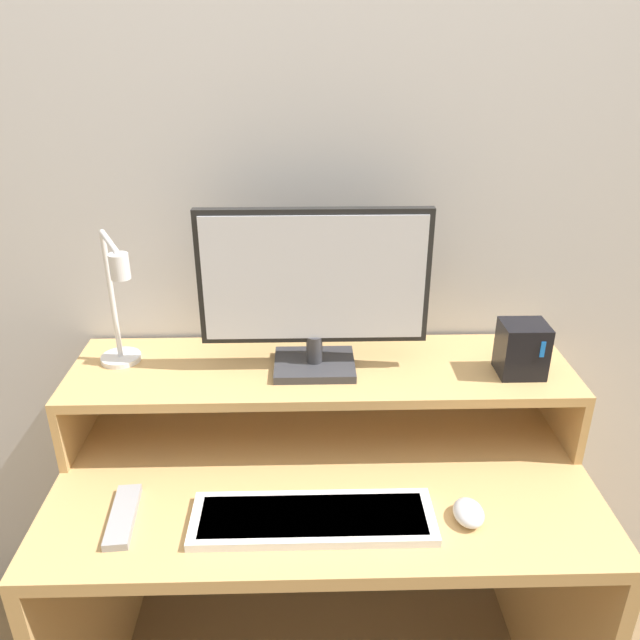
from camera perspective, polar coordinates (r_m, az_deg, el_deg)
wall_back at (r=1.46m, az=-0.07°, el=12.56°), size 6.00×0.05×2.50m
desk at (r=1.53m, az=0.29°, el=-19.45°), size 1.13×0.60×0.70m
monitor_shelf at (r=1.43m, az=0.13°, el=-5.12°), size 1.13×0.30×0.17m
monitor at (r=1.33m, az=-0.54°, el=2.98°), size 0.49×0.15×0.37m
desk_lamp at (r=1.40m, az=-18.00°, el=0.80°), size 0.14×0.21×0.31m
router_dock at (r=1.43m, az=17.98°, el=-2.53°), size 0.10×0.09×0.12m
keyboard at (r=1.26m, az=-0.64°, el=-17.67°), size 0.47×0.14×0.02m
mouse at (r=1.29m, az=13.43°, el=-16.76°), size 0.06×0.08×0.03m
remote_control at (r=1.32m, az=-17.56°, el=-16.72°), size 0.06×0.17×0.02m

